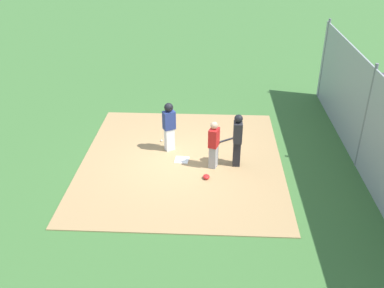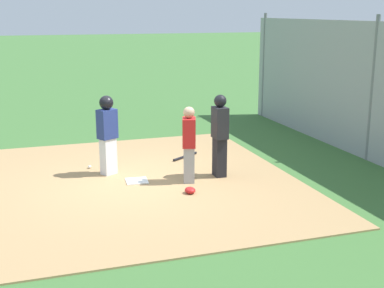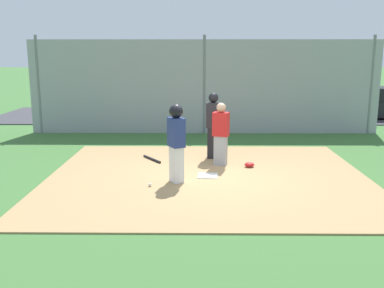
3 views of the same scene
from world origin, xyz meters
The scene contains 14 objects.
ground_plane centered at (0.00, 0.00, 0.00)m, with size 140.00×140.00×0.00m, color #3D6B33.
dirt_infield centered at (0.00, 0.00, 0.01)m, with size 7.20×6.40×0.03m, color #A88456.
home_plate centered at (0.00, 0.00, 0.04)m, with size 0.44×0.44×0.02m, color white.
catcher centered at (-0.34, -1.02, 0.83)m, with size 0.44×0.36×1.55m.
umpire centered at (-0.18, -1.74, 0.94)m, with size 0.38×0.26×1.73m.
runner centered at (0.69, 0.45, 1.00)m, with size 0.41×0.46×1.69m.
baseball_bat centered at (1.42, -1.49, 0.06)m, with size 0.06×0.06×0.85m, color black.
catcher_mask centered at (-1.04, -0.81, 0.09)m, with size 0.24×0.20×0.12m, color red.
baseball centered at (1.23, 0.79, 0.07)m, with size 0.07×0.07×0.07m, color white.
backstop_fence centered at (0.00, -5.55, 1.60)m, with size 12.00×0.10×3.35m.
parking_lot centered at (0.00, -9.78, 0.02)m, with size 18.00×5.20×0.04m, color #38383D.
parked_car_dark centered at (-6.60, -9.17, 0.61)m, with size 4.28×2.05×1.28m.
parked_car_silver centered at (-2.80, -9.59, 0.61)m, with size 4.33×2.16×1.28m.
parked_car_red centered at (0.30, -10.28, 0.61)m, with size 4.29×2.07×1.28m.
Camera 3 is at (0.25, 9.63, 2.81)m, focal length 41.23 mm.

